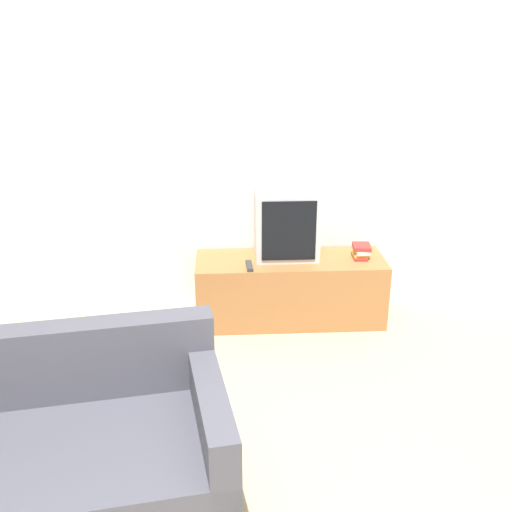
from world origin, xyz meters
TOP-DOWN VIEW (x-y plane):
  - wall_back at (0.00, 3.03)m, footprint 9.00×0.06m
  - tv_stand at (0.17, 2.72)m, footprint 1.53×0.53m
  - television at (0.14, 2.79)m, footprint 0.50×0.38m
  - couch at (-1.35, 0.61)m, footprint 2.08×1.22m
  - book_stack at (0.74, 2.73)m, footprint 0.15×0.21m
  - remote_on_stand at (-0.17, 2.56)m, footprint 0.05×0.20m

SIDE VIEW (x-z plane):
  - tv_stand at x=0.17m, z-range 0.00..0.54m
  - couch at x=-1.35m, z-range -0.14..0.75m
  - remote_on_stand at x=-0.17m, z-range 0.54..0.56m
  - book_stack at x=0.74m, z-range 0.54..0.65m
  - television at x=0.14m, z-range 0.54..1.09m
  - wall_back at x=0.00m, z-range 0.00..2.60m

